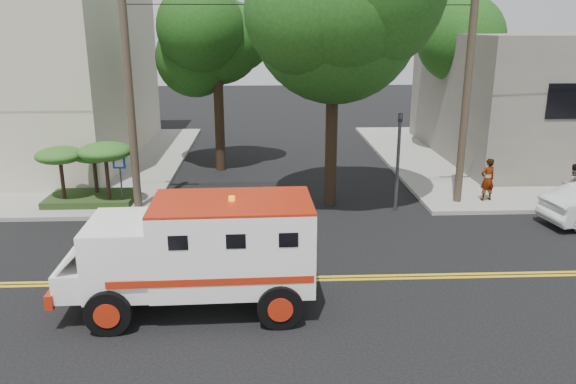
{
  "coord_description": "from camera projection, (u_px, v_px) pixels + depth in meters",
  "views": [
    {
      "loc": [
        -1.02,
        -13.72,
        6.56
      ],
      "look_at": [
        -0.26,
        2.83,
        1.6
      ],
      "focal_mm": 35.0,
      "sensor_mm": 36.0,
      "label": 1
    }
  ],
  "objects": [
    {
      "name": "armored_truck",
      "position": [
        200.0,
        249.0,
        13.11
      ],
      "size": [
        5.97,
        2.54,
        2.69
      ],
      "rotation": [
        0.0,
        0.0,
        0.03
      ],
      "color": "white",
      "rests_on": "ground"
    },
    {
      "name": "accessibility_sign",
      "position": [
        120.0,
        174.0,
        20.3
      ],
      "size": [
        0.45,
        0.1,
        2.02
      ],
      "color": "#3F3F42",
      "rests_on": "ground"
    },
    {
      "name": "utility_pole_left",
      "position": [
        129.0,
        87.0,
        19.26
      ],
      "size": [
        0.28,
        0.28,
        9.0
      ],
      "primitive_type": "cylinder",
      "color": "#382D23",
      "rests_on": "ground"
    },
    {
      "name": "utility_pole_right",
      "position": [
        467.0,
        85.0,
        19.98
      ],
      "size": [
        0.28,
        0.28,
        9.0
      ],
      "primitive_type": "cylinder",
      "color": "#382D23",
      "rests_on": "ground"
    },
    {
      "name": "pedestrian_a",
      "position": [
        488.0,
        179.0,
        21.09
      ],
      "size": [
        0.67,
        0.53,
        1.63
      ],
      "primitive_type": "imported",
      "rotation": [
        0.0,
        0.0,
        3.41
      ],
      "color": "gray",
      "rests_on": "sidewalk_ne"
    },
    {
      "name": "tree_right",
      "position": [
        453.0,
        34.0,
        28.79
      ],
      "size": [
        4.8,
        4.5,
        8.2
      ],
      "color": "black",
      "rests_on": "ground"
    },
    {
      "name": "sidewalk_ne",
      "position": [
        548.0,
        157.0,
        28.55
      ],
      "size": [
        17.0,
        17.0,
        0.15
      ],
      "primitive_type": "cube",
      "color": "gray",
      "rests_on": "ground"
    },
    {
      "name": "tree_left",
      "position": [
        224.0,
        44.0,
        24.58
      ],
      "size": [
        4.48,
        4.2,
        7.7
      ],
      "color": "black",
      "rests_on": "ground"
    },
    {
      "name": "palm_planter",
      "position": [
        88.0,
        164.0,
        20.6
      ],
      "size": [
        3.52,
        2.63,
        2.36
      ],
      "color": "#1E3314",
      "rests_on": "sidewalk_nw"
    },
    {
      "name": "traffic_signal",
      "position": [
        398.0,
        151.0,
        19.94
      ],
      "size": [
        0.15,
        0.18,
        3.6
      ],
      "color": "#3F3F42",
      "rests_on": "ground"
    },
    {
      "name": "tree_main",
      "position": [
        348.0,
        5.0,
        19.02
      ],
      "size": [
        6.08,
        5.7,
        9.85
      ],
      "color": "black",
      "rests_on": "ground"
    },
    {
      "name": "sidewalk_nw",
      "position": [
        7.0,
        163.0,
        27.36
      ],
      "size": [
        17.0,
        17.0,
        0.15
      ],
      "primitive_type": "cube",
      "color": "gray",
      "rests_on": "ground"
    },
    {
      "name": "ground",
      "position": [
        303.0,
        279.0,
        15.06
      ],
      "size": [
        100.0,
        100.0,
        0.0
      ],
      "primitive_type": "plane",
      "color": "black",
      "rests_on": "ground"
    },
    {
      "name": "pedestrian_b",
      "position": [
        572.0,
        185.0,
        20.5
      ],
      "size": [
        0.89,
        0.77,
        1.58
      ],
      "primitive_type": "imported",
      "rotation": [
        0.0,
        0.0,
        2.89
      ],
      "color": "gray",
      "rests_on": "sidewalk_ne"
    }
  ]
}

